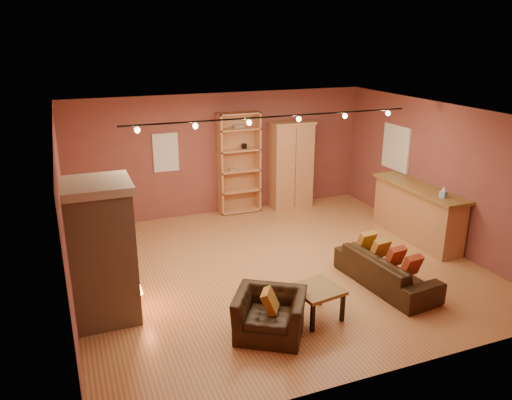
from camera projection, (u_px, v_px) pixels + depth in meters
name	position (u px, v px, depth m)	size (l,w,h in m)	color
floor	(277.00, 267.00, 9.13)	(7.00, 7.00, 0.00)	#A26739
ceiling	(279.00, 114.00, 8.24)	(7.00, 7.00, 0.00)	#57331B
back_wall	(222.00, 154.00, 11.55)	(7.00, 0.02, 2.80)	brown
left_wall	(65.00, 220.00, 7.48)	(0.02, 6.50, 2.80)	brown
right_wall	(439.00, 174.00, 9.89)	(0.02, 6.50, 2.80)	brown
fireplace	(102.00, 252.00, 7.21)	(1.01, 0.98, 2.12)	tan
back_window	(166.00, 153.00, 11.04)	(0.56, 0.04, 0.86)	white
bookcase	(238.00, 162.00, 11.63)	(0.97, 0.38, 2.37)	tan
armoire	(291.00, 165.00, 12.00)	(1.04, 0.59, 2.10)	tan
bar_counter	(417.00, 212.00, 10.21)	(0.63, 2.37, 1.13)	tan
tissue_box	(444.00, 193.00, 9.34)	(0.16, 0.16, 0.23)	#82AFD0
right_window	(396.00, 148.00, 11.04)	(0.05, 0.90, 1.00)	white
loveseat	(387.00, 264.00, 8.35)	(0.76, 1.98, 0.79)	black
armchair	(270.00, 308.00, 6.96)	(1.15, 1.05, 0.84)	black
coffee_table	(317.00, 292.00, 7.38)	(0.75, 0.75, 0.50)	olive
track_rail	(274.00, 119.00, 8.45)	(5.20, 0.09, 0.13)	black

